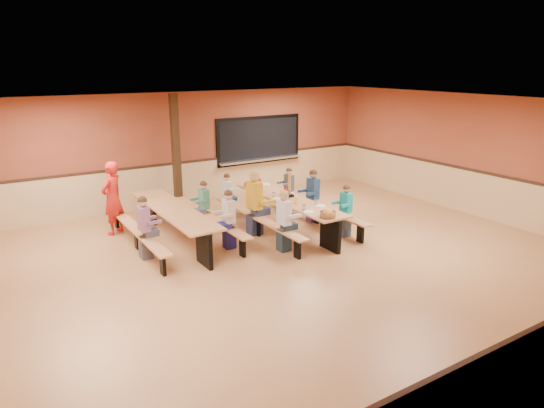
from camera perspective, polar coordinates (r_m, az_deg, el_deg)
ground at (r=9.36m, az=0.40°, el=-7.15°), size 12.00×12.00×0.00m
room_envelope at (r=9.11m, az=0.41°, el=-3.17°), size 12.04×10.04×3.02m
kitchen_pass_through at (r=14.35m, az=-1.51°, el=7.32°), size 2.78×0.28×1.38m
structural_post at (r=12.65m, az=-11.21°, el=5.84°), size 0.18×0.18×3.00m
cafeteria_table_main at (r=11.14m, az=1.92°, el=-0.40°), size 1.91×3.70×0.74m
cafeteria_table_second at (r=10.59m, az=-11.50°, el=-1.62°), size 1.91×3.70×0.74m
seated_child_white_left at (r=9.83m, az=1.41°, el=-2.06°), size 0.39×0.32×1.26m
seated_adult_yellow at (r=10.77m, az=-2.08°, el=0.11°), size 0.49×0.40×1.45m
seated_child_grey_left at (r=11.94m, az=-5.27°, el=0.85°), size 0.33×0.27×1.12m
seated_child_teal_right at (r=10.82m, az=8.67°, el=-0.81°), size 0.34×0.28×1.16m
seated_child_navy_right at (r=11.71m, az=4.82°, el=0.93°), size 0.40×0.33×1.27m
seated_child_char_right at (r=12.53m, az=2.01°, el=1.69°), size 0.34×0.28×1.14m
seated_child_purple_sec at (r=9.78m, az=-14.78°, el=-2.76°), size 0.39×0.32×1.25m
seated_child_green_sec at (r=11.08m, az=-7.97°, el=-0.35°), size 0.35×0.29×1.17m
seated_child_tan_sec at (r=10.02m, az=-5.09°, el=-1.87°), size 0.38×0.31×1.22m
standing_woman at (r=11.35m, az=-18.26°, el=0.67°), size 0.72×0.69×1.66m
punch_pitcher at (r=12.05m, az=-1.67°, el=2.47°), size 0.16×0.16×0.22m
chip_bowl at (r=9.76m, az=6.59°, el=-1.16°), size 0.32×0.32×0.15m
napkin_dispenser at (r=11.23m, az=1.43°, el=1.21°), size 0.10×0.14×0.13m
condiment_mustard at (r=10.64m, az=2.83°, el=0.46°), size 0.06×0.06×0.17m
condiment_ketchup at (r=10.90m, az=1.28°, el=0.86°), size 0.06×0.06×0.17m
table_paddle at (r=11.20m, az=2.06°, el=1.54°), size 0.16×0.16×0.56m
place_settings at (r=11.07m, az=1.94°, el=0.93°), size 0.65×3.30×0.11m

